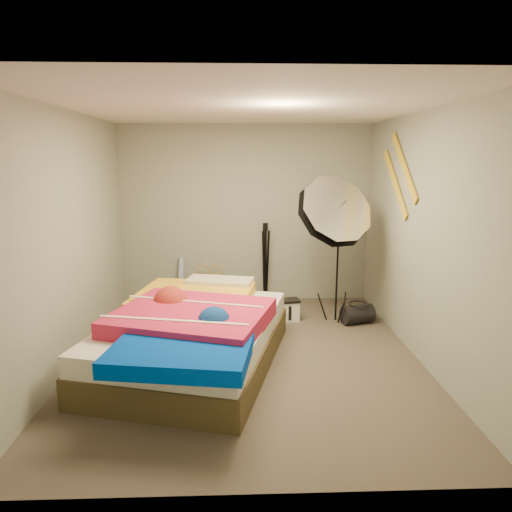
{
  "coord_description": "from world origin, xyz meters",
  "views": [
    {
      "loc": [
        -0.08,
        -4.44,
        2.03
      ],
      "look_at": [
        0.1,
        0.6,
        0.95
      ],
      "focal_mm": 32.0,
      "sensor_mm": 36.0,
      "label": 1
    }
  ],
  "objects_px": {
    "wrapping_roll": "(181,280)",
    "photo_umbrella": "(332,213)",
    "tote_bag": "(210,288)",
    "camera_tripod": "(265,257)",
    "camera_case": "(288,311)",
    "duffel_bag": "(357,314)",
    "bed": "(193,334)"
  },
  "relations": [
    {
      "from": "wrapping_roll",
      "to": "photo_umbrella",
      "type": "relative_size",
      "value": 0.33
    },
    {
      "from": "tote_bag",
      "to": "camera_tripod",
      "type": "height_order",
      "value": "camera_tripod"
    },
    {
      "from": "tote_bag",
      "to": "photo_umbrella",
      "type": "height_order",
      "value": "photo_umbrella"
    },
    {
      "from": "camera_tripod",
      "to": "camera_case",
      "type": "bearing_deg",
      "value": -72.44
    },
    {
      "from": "tote_bag",
      "to": "wrapping_roll",
      "type": "xyz_separation_m",
      "value": [
        -0.41,
        0.0,
        0.12
      ]
    },
    {
      "from": "camera_case",
      "to": "tote_bag",
      "type": "bearing_deg",
      "value": 134.43
    },
    {
      "from": "duffel_bag",
      "to": "photo_umbrella",
      "type": "height_order",
      "value": "photo_umbrella"
    },
    {
      "from": "bed",
      "to": "camera_tripod",
      "type": "relative_size",
      "value": 2.28
    },
    {
      "from": "camera_case",
      "to": "duffel_bag",
      "type": "xyz_separation_m",
      "value": [
        0.86,
        -0.14,
        -0.01
      ]
    },
    {
      "from": "camera_case",
      "to": "camera_tripod",
      "type": "xyz_separation_m",
      "value": [
        -0.25,
        0.79,
        0.53
      ]
    },
    {
      "from": "duffel_bag",
      "to": "photo_umbrella",
      "type": "relative_size",
      "value": 0.2
    },
    {
      "from": "bed",
      "to": "photo_umbrella",
      "type": "bearing_deg",
      "value": 34.48
    },
    {
      "from": "wrapping_roll",
      "to": "camera_case",
      "type": "height_order",
      "value": "wrapping_roll"
    },
    {
      "from": "photo_umbrella",
      "to": "duffel_bag",
      "type": "bearing_deg",
      "value": 3.22
    },
    {
      "from": "camera_case",
      "to": "photo_umbrella",
      "type": "relative_size",
      "value": 0.13
    },
    {
      "from": "duffel_bag",
      "to": "camera_tripod",
      "type": "height_order",
      "value": "camera_tripod"
    },
    {
      "from": "duffel_bag",
      "to": "camera_tripod",
      "type": "xyz_separation_m",
      "value": [
        -1.11,
        0.92,
        0.54
      ]
    },
    {
      "from": "tote_bag",
      "to": "camera_tripod",
      "type": "bearing_deg",
      "value": -10.93
    },
    {
      "from": "tote_bag",
      "to": "camera_case",
      "type": "height_order",
      "value": "tote_bag"
    },
    {
      "from": "wrapping_roll",
      "to": "duffel_bag",
      "type": "distance_m",
      "value": 2.52
    },
    {
      "from": "tote_bag",
      "to": "duffel_bag",
      "type": "bearing_deg",
      "value": -35.26
    },
    {
      "from": "tote_bag",
      "to": "wrapping_roll",
      "type": "relative_size",
      "value": 0.63
    },
    {
      "from": "camera_tripod",
      "to": "duffel_bag",
      "type": "bearing_deg",
      "value": -39.8
    },
    {
      "from": "wrapping_roll",
      "to": "bed",
      "type": "xyz_separation_m",
      "value": [
        0.38,
        -2.06,
        0.0
      ]
    },
    {
      "from": "photo_umbrella",
      "to": "camera_tripod",
      "type": "xyz_separation_m",
      "value": [
        -0.74,
        0.94,
        -0.73
      ]
    },
    {
      "from": "tote_bag",
      "to": "photo_umbrella",
      "type": "distance_m",
      "value": 2.18
    },
    {
      "from": "camera_case",
      "to": "camera_tripod",
      "type": "height_order",
      "value": "camera_tripod"
    },
    {
      "from": "photo_umbrella",
      "to": "camera_tripod",
      "type": "height_order",
      "value": "photo_umbrella"
    },
    {
      "from": "tote_bag",
      "to": "photo_umbrella",
      "type": "xyz_separation_m",
      "value": [
        1.55,
        -0.97,
        1.19
      ]
    },
    {
      "from": "bed",
      "to": "photo_umbrella",
      "type": "xyz_separation_m",
      "value": [
        1.58,
        1.08,
        1.07
      ]
    },
    {
      "from": "photo_umbrella",
      "to": "camera_tripod",
      "type": "bearing_deg",
      "value": 128.21
    },
    {
      "from": "tote_bag",
      "to": "duffel_bag",
      "type": "height_order",
      "value": "tote_bag"
    }
  ]
}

